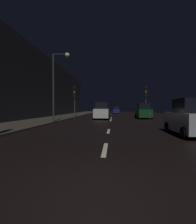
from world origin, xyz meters
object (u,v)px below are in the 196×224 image
Objects in this scene: traffic_light_far_left at (75,95)px; streetlamp_overhead at (58,77)px; car_parked_right_near at (190,119)px; car_parked_right_far at (143,112)px; car_distant_taillights at (116,110)px; car_approaching_headlights at (102,111)px; traffic_light_far_right at (146,95)px.

streetlamp_overhead reaches higher than traffic_light_far_left.
streetlamp_overhead is 1.70× the size of car_parked_right_near.
car_distant_taillights is at bearing 10.06° from car_parked_right_far.
streetlamp_overhead is 13.32m from car_parked_right_far.
traffic_light_far_left is 1.05× the size of car_approaching_headlights.
streetlamp_overhead is 12.40m from car_parked_right_near.
traffic_light_far_right reaches higher than car_approaching_headlights.
car_approaching_headlights is at bearing 106.40° from car_parked_right_far.
traffic_light_far_right is 1.14× the size of car_parked_right_far.
streetlamp_overhead is (0.27, -8.85, 1.16)m from traffic_light_far_left.
car_distant_taillights is 0.95× the size of car_parked_right_near.
traffic_light_far_right reaches higher than car_distant_taillights.
car_approaching_headlights is at bearing 63.54° from traffic_light_far_left.
car_parked_right_near is at bearing 31.85° from traffic_light_far_left.
car_parked_right_far is at bearing 106.40° from car_approaching_headlights.
traffic_light_far_left is at bearing 91.77° from streetlamp_overhead.
streetlamp_overhead is 29.11m from car_distant_taillights.
traffic_light_far_right is 1.21× the size of car_parked_right_near.
traffic_light_far_left is 1.17× the size of car_parked_right_near.
traffic_light_far_right reaches higher than car_parked_right_near.
traffic_light_far_right is at bearing -16.41° from car_parked_right_far.
car_approaching_headlights is at bearing 22.72° from car_parked_right_near.
streetlamp_overhead is at bearing -38.70° from traffic_light_far_right.
car_approaching_headlights reaches higher than car_parked_right_near.
car_parked_right_far is at bearing 41.52° from streetlamp_overhead.
car_parked_right_near reaches higher than car_distant_taillights.
car_parked_right_far is at bearing -169.94° from car_distant_taillights.
traffic_light_far_left is 18.79m from car_parked_right_near.
car_distant_taillights is (-4.30, 17.01, -2.67)m from traffic_light_far_right.
traffic_light_far_left is 20.56m from car_distant_taillights.
car_parked_right_far is 1.12× the size of car_distant_taillights.
traffic_light_far_right is at bearing 123.89° from car_approaching_headlights.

